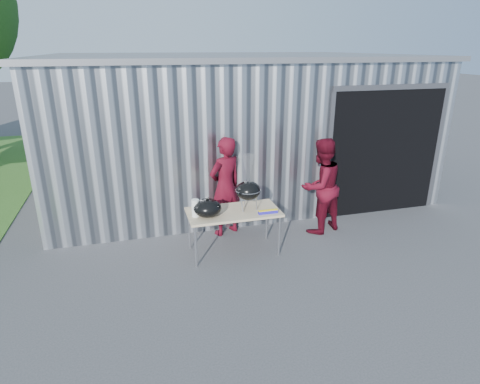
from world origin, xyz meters
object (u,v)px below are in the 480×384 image
object	(u,v)px
folding_table	(233,213)
kettle_grill	(248,185)
person_cook	(225,187)
person_bystander	(320,186)

from	to	relation	value
folding_table	kettle_grill	world-z (taller)	kettle_grill
kettle_grill	person_cook	xyz separation A→B (m)	(-0.19, 0.77, -0.27)
folding_table	person_cook	xyz separation A→B (m)	(0.05, 0.77, 0.20)
folding_table	person_cook	world-z (taller)	person_cook
kettle_grill	person_bystander	world-z (taller)	person_bystander
folding_table	person_bystander	size ratio (longest dim) A/B	0.85
folding_table	kettle_grill	size ratio (longest dim) A/B	1.61
person_cook	kettle_grill	bearing A→B (deg)	79.72
folding_table	person_cook	distance (m)	0.80
kettle_grill	person_bystander	bearing A→B (deg)	14.80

